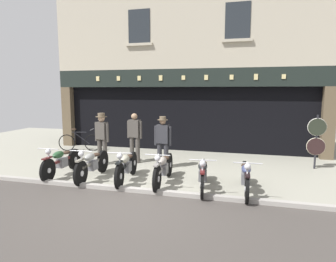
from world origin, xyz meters
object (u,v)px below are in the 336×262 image
shopkeeper_center (135,135)px  tyre_sign_pole (316,137)px  motorcycle_far_left (61,161)px  salesman_left (102,136)px  advert_board_near (146,111)px  motorcycle_center (163,168)px  leaning_bicycle (79,142)px  motorcycle_center_right (203,173)px  advert_board_far (121,111)px  motorcycle_center_left (127,166)px  salesman_right (163,140)px  motorcycle_left (92,164)px  motorcycle_right (246,176)px

shopkeeper_center → tyre_sign_pole: (5.79, 0.71, 0.06)m
motorcycle_far_left → salesman_left: size_ratio=1.17×
tyre_sign_pole → advert_board_near: advert_board_near is taller
motorcycle_center → leaning_bicycle: (-4.53, 3.31, -0.07)m
salesman_left → shopkeeper_center: (0.97, 0.50, -0.03)m
motorcycle_center_right → advert_board_near: bearing=-64.0°
salesman_left → tyre_sign_pole: salesman_left is taller
motorcycle_center → salesman_left: (-2.55, 1.50, 0.53)m
tyre_sign_pole → advert_board_far: 7.66m
motorcycle_far_left → motorcycle_center_left: motorcycle_center_left is taller
motorcycle_center_left → motorcycle_center_right: motorcycle_center_left is taller
salesman_right → advert_board_near: (-1.58, 2.98, 0.67)m
motorcycle_left → leaning_bicycle: 4.20m
salesman_left → shopkeeper_center: size_ratio=1.02×
advert_board_near → leaning_bicycle: (-2.49, -1.22, -1.21)m
motorcycle_left → motorcycle_center_right: 3.12m
salesman_left → salesman_right: (2.09, 0.05, -0.06)m
motorcycle_right → tyre_sign_pole: 3.60m
motorcycle_center_left → advert_board_near: bearing=-84.9°
motorcycle_left → motorcycle_center_right: size_ratio=1.04×
motorcycle_left → salesman_left: 1.74m
motorcycle_left → leaning_bicycle: bearing=-56.6°
motorcycle_center → leaning_bicycle: motorcycle_center is taller
motorcycle_center → advert_board_near: advert_board_near is taller
salesman_left → leaning_bicycle: (-1.98, 1.81, -0.60)m
motorcycle_center_right → salesman_left: salesman_left is taller
advert_board_far → motorcycle_right: bearing=-41.4°
motorcycle_left → salesman_left: bearing=-75.2°
motorcycle_center → motorcycle_center_left: bearing=-1.2°
motorcycle_right → advert_board_near: (-4.14, 4.69, 1.17)m
motorcycle_center → motorcycle_right: motorcycle_center is taller
shopkeeper_center → advert_board_far: bearing=-49.0°
motorcycle_left → salesman_right: 2.32m
motorcycle_left → advert_board_far: bearing=-78.6°
motorcycle_center_left → advert_board_near: 4.81m
motorcycle_left → motorcycle_center: size_ratio=0.96×
salesman_right → advert_board_far: 4.11m
motorcycle_far_left → motorcycle_center_left: 2.05m
motorcycle_center_left → motorcycle_center_right: (2.10, -0.13, -0.02)m
motorcycle_center_left → motorcycle_center_right: bearing=169.1°
salesman_left → shopkeeper_center: bearing=-140.0°
motorcycle_center → advert_board_far: bearing=-57.6°
salesman_right → motorcycle_right: bearing=149.0°
motorcycle_center_right → leaning_bicycle: leaning_bicycle is taller
motorcycle_right → salesman_left: salesman_left is taller
motorcycle_center_right → motorcycle_right: motorcycle_center_right is taller
motorcycle_right → leaning_bicycle: bearing=-30.6°
motorcycle_far_left → salesman_left: 1.68m
salesman_left → salesman_right: 2.09m
motorcycle_center_right → motorcycle_left: bearing=-9.1°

